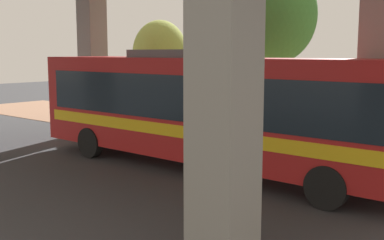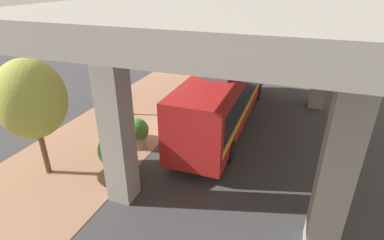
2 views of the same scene
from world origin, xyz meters
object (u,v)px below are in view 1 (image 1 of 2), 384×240
Objects in this scene: bus at (208,105)px; planter_middle at (131,111)px; street_tree_near at (276,15)px; planter_front at (202,116)px; fire_hydrant at (212,133)px; street_tree_far at (160,54)px; planter_back at (176,119)px.

bus is 7.29m from planter_middle.
street_tree_near reaches higher than planter_middle.
planter_middle is (1.64, -2.59, 0.19)m from planter_front.
fire_hydrant is 4.40m from planter_middle.
street_tree_far is at bearing -92.69° from street_tree_near.
street_tree_near reaches higher than planter_front.
planter_middle is at bearing -90.04° from fire_hydrant.
planter_front is 0.80× the size of planter_middle.
street_tree_near reaches higher than planter_back.
planter_back is at bearing -99.61° from fire_hydrant.
street_tree_far reaches higher than planter_middle.
street_tree_far is (-2.88, -1.02, 2.44)m from planter_middle.
planter_front is (-4.68, -3.97, -1.16)m from bus.
planter_front is 5.15m from street_tree_near.
street_tree_far is (-2.88, -5.40, 2.92)m from fire_hydrant.
street_tree_near is at bearing 124.44° from planter_back.
bus reaches higher than fire_hydrant.
bus is 6.39× the size of planter_middle.
street_tree_near is 1.36× the size of street_tree_far.
planter_middle is (-0.00, -4.37, 0.47)m from fire_hydrant.
planter_front is at bearing 122.29° from planter_middle.
planter_middle is 1.29× the size of planter_back.
planter_back is 5.72m from street_tree_near.
street_tree_far is (-0.31, -6.53, -1.50)m from street_tree_near.
bus is 6.45m from street_tree_near.
street_tree_near is (-5.62, -1.05, 2.98)m from bus.
street_tree_near reaches higher than street_tree_far.
fire_hydrant is 0.50× the size of planter_middle.
planter_middle is 0.38× the size of street_tree_far.
bus is at bearing 10.58° from street_tree_near.
planter_back is 0.30× the size of street_tree_far.
fire_hydrant is 0.62× the size of planter_front.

